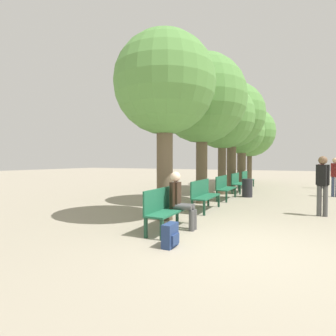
{
  "coord_description": "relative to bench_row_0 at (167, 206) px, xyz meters",
  "views": [
    {
      "loc": [
        0.87,
        -4.78,
        1.56
      ],
      "look_at": [
        -3.92,
        4.88,
        1.26
      ],
      "focal_mm": 28.0,
      "sensor_mm": 36.0,
      "label": 1
    }
  ],
  "objects": [
    {
      "name": "pedestrian_far",
      "position": [
        3.83,
        11.76,
        0.37
      ],
      "size": [
        0.32,
        0.22,
        1.58
      ],
      "color": "#4C4C4C",
      "rests_on": "ground_plane"
    },
    {
      "name": "tree_row_0",
      "position": [
        -0.51,
        0.91,
        2.99
      ],
      "size": [
        2.67,
        2.67,
        4.92
      ],
      "color": "brown",
      "rests_on": "ground_plane"
    },
    {
      "name": "bench_row_0",
      "position": [
        0.0,
        0.0,
        0.0
      ],
      "size": [
        0.45,
        1.62,
        0.94
      ],
      "color": "#1E6042",
      "rests_on": "ground_plane"
    },
    {
      "name": "bench_row_2",
      "position": [
        0.0,
        5.18,
        0.0
      ],
      "size": [
        0.45,
        1.62,
        0.94
      ],
      "color": "#1E6042",
      "rests_on": "ground_plane"
    },
    {
      "name": "bench_row_3",
      "position": [
        0.0,
        7.76,
        0.0
      ],
      "size": [
        0.45,
        1.62,
        0.94
      ],
      "color": "#1E6042",
      "rests_on": "ground_plane"
    },
    {
      "name": "person_seated",
      "position": [
        0.24,
        0.22,
        0.15
      ],
      "size": [
        0.61,
        0.35,
        1.3
      ],
      "color": "#4C4C4C",
      "rests_on": "ground_plane"
    },
    {
      "name": "ground_plane",
      "position": [
        1.77,
        -0.47,
        -0.54
      ],
      "size": [
        80.0,
        80.0,
        0.0
      ],
      "primitive_type": "plane",
      "color": "gray"
    },
    {
      "name": "bench_row_4",
      "position": [
        0.0,
        10.35,
        0.0
      ],
      "size": [
        0.45,
        1.62,
        0.94
      ],
      "color": "#1E6042",
      "rests_on": "ground_plane"
    },
    {
      "name": "tree_row_2",
      "position": [
        -0.51,
        6.77,
        3.03
      ],
      "size": [
        2.96,
        2.96,
        5.08
      ],
      "color": "brown",
      "rests_on": "ground_plane"
    },
    {
      "name": "tree_row_1",
      "position": [
        -0.51,
        3.89,
        3.25
      ],
      "size": [
        3.24,
        3.24,
        5.44
      ],
      "color": "brown",
      "rests_on": "ground_plane"
    },
    {
      "name": "pedestrian_mid",
      "position": [
        4.09,
        7.97,
        0.43
      ],
      "size": [
        0.34,
        0.3,
        1.69
      ],
      "color": "#384260",
      "rests_on": "ground_plane"
    },
    {
      "name": "bench_row_1",
      "position": [
        0.0,
        2.59,
        0.0
      ],
      "size": [
        0.45,
        1.62,
        0.94
      ],
      "color": "#1E6042",
      "rests_on": "ground_plane"
    },
    {
      "name": "pedestrian_near",
      "position": [
        3.27,
        3.2,
        0.43
      ],
      "size": [
        0.34,
        0.27,
        1.69
      ],
      "color": "#4C4C4C",
      "rests_on": "ground_plane"
    },
    {
      "name": "backpack",
      "position": [
        0.6,
        -1.04,
        -0.33
      ],
      "size": [
        0.21,
        0.38,
        0.43
      ],
      "color": "navy",
      "rests_on": "ground_plane"
    },
    {
      "name": "trash_bin",
      "position": [
        0.72,
        6.3,
        -0.15
      ],
      "size": [
        0.43,
        0.43,
        0.78
      ],
      "color": "#232328",
      "rests_on": "ground_plane"
    },
    {
      "name": "tree_row_4",
      "position": [
        -0.51,
        11.5,
        2.78
      ],
      "size": [
        2.77,
        2.77,
        4.77
      ],
      "color": "brown",
      "rests_on": "ground_plane"
    },
    {
      "name": "tree_row_3",
      "position": [
        -0.51,
        8.71,
        3.4
      ],
      "size": [
        3.45,
        3.45,
        5.71
      ],
      "color": "brown",
      "rests_on": "ground_plane"
    },
    {
      "name": "tree_row_5",
      "position": [
        -0.51,
        14.54,
        3.1
      ],
      "size": [
        3.6,
        3.6,
        5.46
      ],
      "color": "brown",
      "rests_on": "ground_plane"
    }
  ]
}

